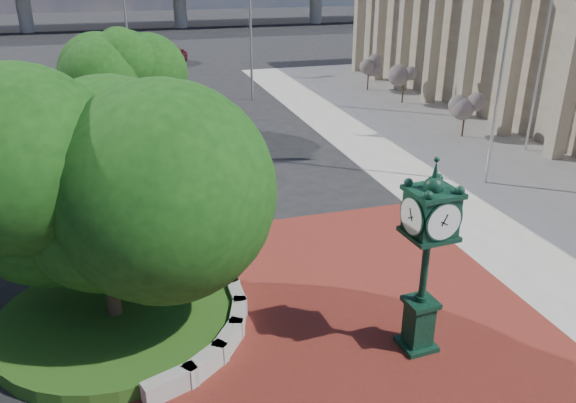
# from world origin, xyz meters

# --- Properties ---
(ground) EXTENTS (200.00, 200.00, 0.00)m
(ground) POSITION_xyz_m (0.00, 0.00, 0.00)
(ground) COLOR black
(ground) RESTS_ON ground
(plaza) EXTENTS (12.00, 12.00, 0.04)m
(plaza) POSITION_xyz_m (0.00, -1.00, 0.02)
(plaza) COLOR maroon
(plaza) RESTS_ON ground
(sidewalk) EXTENTS (20.00, 50.00, 0.04)m
(sidewalk) POSITION_xyz_m (16.00, 10.00, 0.02)
(sidewalk) COLOR #9E9B93
(sidewalk) RESTS_ON ground
(planter_wall) EXTENTS (2.96, 6.77, 0.54)m
(planter_wall) POSITION_xyz_m (-2.71, -0.00, 0.27)
(planter_wall) COLOR #9E9B93
(planter_wall) RESTS_ON ground
(grass_bed) EXTENTS (6.10, 6.10, 0.40)m
(grass_bed) POSITION_xyz_m (-5.00, 0.00, 0.20)
(grass_bed) COLOR #193F12
(grass_bed) RESTS_ON ground
(tree_planter) EXTENTS (5.20, 5.20, 6.33)m
(tree_planter) POSITION_xyz_m (-5.00, 0.00, 3.72)
(tree_planter) COLOR #38281C
(tree_planter) RESTS_ON ground
(tree_street) EXTENTS (4.40, 4.40, 5.45)m
(tree_street) POSITION_xyz_m (-4.00, 18.00, 3.24)
(tree_street) COLOR #38281C
(tree_street) RESTS_ON ground
(post_clock) EXTENTS (1.09, 1.09, 4.91)m
(post_clock) POSITION_xyz_m (2.09, -3.08, 2.70)
(post_clock) COLOR black
(post_clock) RESTS_ON ground
(parked_car) EXTENTS (2.73, 4.21, 1.33)m
(parked_car) POSITION_xyz_m (1.02, 40.25, 0.67)
(parked_car) COLOR #560C1C
(parked_car) RESTS_ON ground
(flagpole_a) EXTENTS (1.79, 0.32, 11.51)m
(flagpole_a) POSITION_xyz_m (10.35, 6.03, 5.90)
(flagpole_a) COLOR silver
(flagpole_a) RESTS_ON ground
(flagpole_b) EXTENTS (1.50, 0.26, 9.65)m
(flagpole_b) POSITION_xyz_m (14.98, 9.33, 4.95)
(flagpole_b) COLOR silver
(flagpole_b) RESTS_ON ground
(street_lamp_near) EXTENTS (2.04, 0.92, 9.50)m
(street_lamp_near) POSITION_xyz_m (4.56, 23.94, 5.57)
(street_lamp_near) COLOR slate
(street_lamp_near) RESTS_ON ground
(shrub_near) EXTENTS (1.20, 1.20, 2.20)m
(shrub_near) POSITION_xyz_m (13.21, 12.28, 1.59)
(shrub_near) COLOR #38281C
(shrub_near) RESTS_ON ground
(shrub_mid) EXTENTS (1.20, 1.20, 2.20)m
(shrub_mid) POSITION_xyz_m (13.72, 20.22, 1.59)
(shrub_mid) COLOR #38281C
(shrub_mid) RESTS_ON ground
(shrub_far) EXTENTS (1.20, 1.20, 2.20)m
(shrub_far) POSITION_xyz_m (13.14, 24.54, 1.59)
(shrub_far) COLOR #38281C
(shrub_far) RESTS_ON ground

